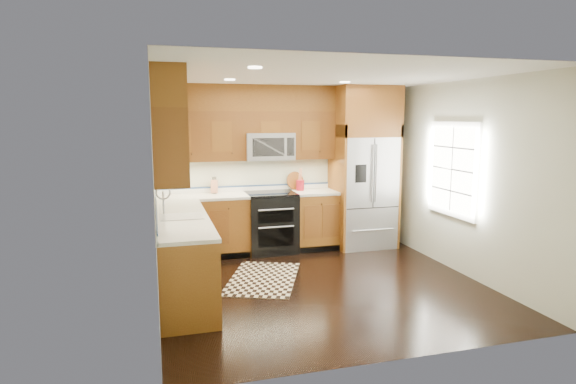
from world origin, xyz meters
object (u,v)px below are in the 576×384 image
object	(u,v)px
rug	(263,278)
knife_block	(214,186)
range	(271,222)
refrigerator	(364,167)
utensil_crock	(300,183)

from	to	relation	value
rug	knife_block	xyz separation A→B (m)	(-0.43, 1.49, 1.04)
range	refrigerator	size ratio (longest dim) A/B	0.36
refrigerator	knife_block	size ratio (longest dim) A/B	10.13
knife_block	utensil_crock	distance (m)	1.37
rug	utensil_crock	size ratio (longest dim) A/B	3.90
rug	utensil_crock	bearing A→B (deg)	78.19
rug	knife_block	bearing A→B (deg)	128.42
range	utensil_crock	world-z (taller)	utensil_crock
rug	knife_block	distance (m)	1.87
knife_block	utensil_crock	world-z (taller)	utensil_crock
range	rug	bearing A→B (deg)	-108.34
refrigerator	knife_block	world-z (taller)	refrigerator
range	knife_block	bearing A→B (deg)	164.34
range	rug	xyz separation A→B (m)	(-0.41, -1.25, -0.46)
range	utensil_crock	xyz separation A→B (m)	(0.52, 0.14, 0.59)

